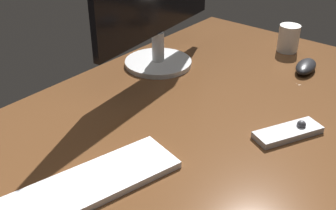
% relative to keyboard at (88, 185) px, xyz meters
% --- Properties ---
extents(desk, '(1.40, 0.84, 0.02)m').
position_rel_keyboard_xyz_m(desk, '(0.36, -0.00, -0.02)').
color(desk, brown).
rests_on(desk, ground).
extents(keyboard, '(0.39, 0.21, 0.02)m').
position_rel_keyboard_xyz_m(keyboard, '(0.00, 0.00, 0.00)').
color(keyboard, white).
rests_on(keyboard, desk).
extents(computer_mouse, '(0.13, 0.07, 0.03)m').
position_rel_keyboard_xyz_m(computer_mouse, '(0.79, -0.11, 0.01)').
color(computer_mouse, black).
rests_on(computer_mouse, desk).
extents(media_remote, '(0.18, 0.13, 0.03)m').
position_rel_keyboard_xyz_m(media_remote, '(0.43, -0.23, 0.00)').
color(media_remote, '#B7B7BC').
rests_on(media_remote, desk).
extents(coffee_mug, '(0.07, 0.07, 0.09)m').
position_rel_keyboard_xyz_m(coffee_mug, '(0.91, 0.00, 0.04)').
color(coffee_mug, silver).
rests_on(coffee_mug, desk).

